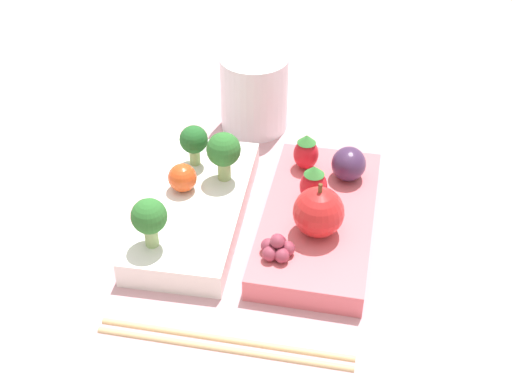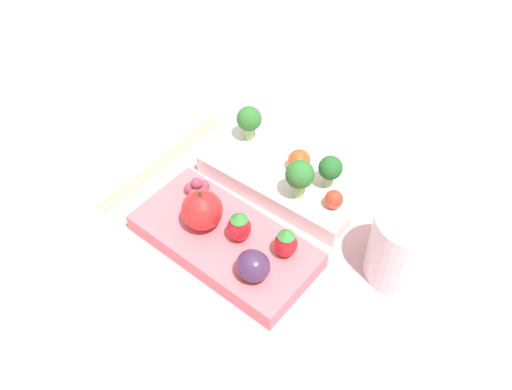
% 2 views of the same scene
% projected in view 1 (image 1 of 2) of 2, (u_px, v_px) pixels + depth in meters
% --- Properties ---
extents(ground_plane, '(4.00, 4.00, 0.00)m').
position_uv_depth(ground_plane, '(253.00, 227.00, 0.69)').
color(ground_plane, '#C6939E').
extents(bento_box_savoury, '(0.21, 0.10, 0.03)m').
position_uv_depth(bento_box_savoury, '(195.00, 208.00, 0.69)').
color(bento_box_savoury, white).
rests_on(bento_box_savoury, ground_plane).
extents(bento_box_fruit, '(0.21, 0.10, 0.02)m').
position_uv_depth(bento_box_fruit, '(318.00, 221.00, 0.68)').
color(bento_box_fruit, '#DB6670').
rests_on(bento_box_fruit, ground_plane).
extents(broccoli_floret_0, '(0.03, 0.03, 0.05)m').
position_uv_depth(broccoli_floret_0, '(224.00, 151.00, 0.69)').
color(broccoli_floret_0, '#93B770').
rests_on(broccoli_floret_0, bento_box_savoury).
extents(broccoli_floret_1, '(0.03, 0.03, 0.04)m').
position_uv_depth(broccoli_floret_1, '(194.00, 141.00, 0.71)').
color(broccoli_floret_1, '#93B770').
rests_on(broccoli_floret_1, bento_box_savoury).
extents(broccoli_floret_2, '(0.03, 0.03, 0.05)m').
position_uv_depth(broccoli_floret_2, '(149.00, 218.00, 0.61)').
color(broccoli_floret_2, '#93B770').
rests_on(broccoli_floret_2, bento_box_savoury).
extents(cherry_tomato_0, '(0.03, 0.03, 0.03)m').
position_uv_depth(cherry_tomato_0, '(182.00, 178.00, 0.68)').
color(cherry_tomato_0, '#DB4C1E').
rests_on(cherry_tomato_0, bento_box_savoury).
extents(cherry_tomato_1, '(0.02, 0.02, 0.02)m').
position_uv_depth(cherry_tomato_1, '(223.00, 145.00, 0.73)').
color(cherry_tomato_1, red).
rests_on(cherry_tomato_1, bento_box_savoury).
extents(apple, '(0.05, 0.05, 0.05)m').
position_uv_depth(apple, '(319.00, 212.00, 0.63)').
color(apple, red).
rests_on(apple, bento_box_fruit).
extents(strawberry_0, '(0.03, 0.03, 0.04)m').
position_uv_depth(strawberry_0, '(314.00, 184.00, 0.67)').
color(strawberry_0, red).
rests_on(strawberry_0, bento_box_fruit).
extents(strawberry_1, '(0.03, 0.03, 0.04)m').
position_uv_depth(strawberry_1, '(306.00, 152.00, 0.71)').
color(strawberry_1, red).
rests_on(strawberry_1, bento_box_fruit).
extents(plum, '(0.04, 0.03, 0.03)m').
position_uv_depth(plum, '(349.00, 164.00, 0.70)').
color(plum, '#42284C').
rests_on(plum, bento_box_fruit).
extents(grape_cluster, '(0.03, 0.03, 0.02)m').
position_uv_depth(grape_cluster, '(277.00, 248.00, 0.62)').
color(grape_cluster, '#93384C').
rests_on(grape_cluster, bento_box_fruit).
extents(drinking_cup, '(0.08, 0.08, 0.09)m').
position_uv_depth(drinking_cup, '(254.00, 93.00, 0.80)').
color(drinking_cup, silver).
rests_on(drinking_cup, ground_plane).
extents(chopsticks_pair, '(0.02, 0.21, 0.01)m').
position_uv_depth(chopsticks_pair, '(224.00, 342.00, 0.57)').
color(chopsticks_pair, tan).
rests_on(chopsticks_pair, ground_plane).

